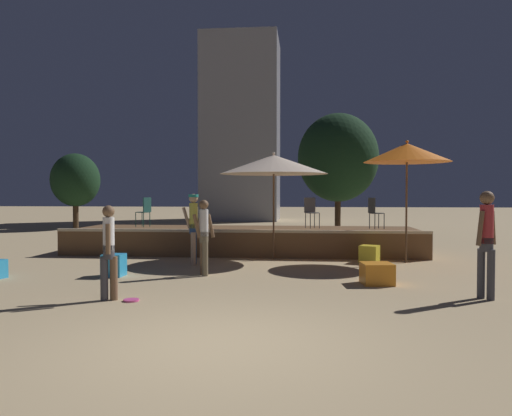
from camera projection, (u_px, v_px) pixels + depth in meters
ground_plane at (218, 344)px, 6.04m from camera, size 120.00×120.00×0.00m
wooden_deck at (245, 240)px, 15.59m from camera, size 10.65×3.15×0.80m
patio_umbrella_0 at (407, 153)px, 13.00m from camera, size 2.25×2.25×3.21m
patio_umbrella_1 at (274, 164)px, 13.70m from camera, size 2.97×2.97×2.96m
cube_seat_0 at (377, 274)px, 10.02m from camera, size 0.66×0.66×0.43m
cube_seat_1 at (208, 247)px, 14.91m from camera, size 0.45×0.45×0.46m
cube_seat_3 at (114, 265)px, 10.98m from camera, size 0.45×0.45×0.49m
cube_seat_4 at (369, 254)px, 13.11m from camera, size 0.59×0.59×0.45m
person_0 at (194, 224)px, 12.71m from camera, size 0.58×0.31×1.81m
person_1 at (204, 235)px, 11.06m from camera, size 0.49×0.33×1.68m
person_2 at (109, 250)px, 8.50m from camera, size 0.28×0.47×1.62m
person_3 at (486, 239)px, 8.56m from camera, size 0.46×0.39×1.87m
bistro_chair_0 at (374, 210)px, 14.38m from camera, size 0.45×0.44×0.90m
bistro_chair_1 at (311, 210)px, 14.78m from camera, size 0.46×0.46×0.90m
bistro_chair_2 at (145, 209)px, 15.18m from camera, size 0.44×0.44×0.90m
frisbee_disc at (131, 300)px, 8.44m from camera, size 0.27×0.27×0.03m
background_tree_0 at (75, 180)px, 25.47m from camera, size 2.46×2.46×3.86m
background_tree_1 at (338, 158)px, 23.51m from camera, size 3.79×3.79×5.59m
distant_building at (241, 130)px, 33.92m from camera, size 5.04×4.69×12.27m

